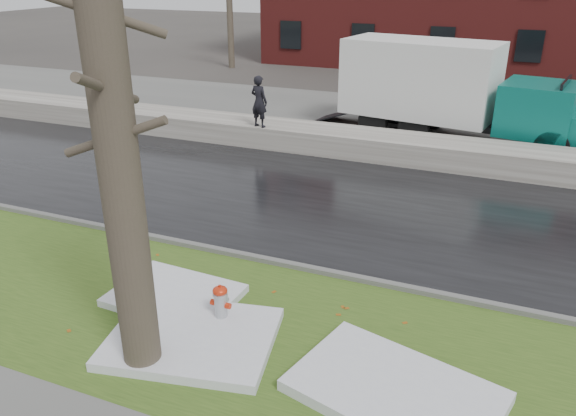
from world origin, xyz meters
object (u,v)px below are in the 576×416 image
at_px(tree, 116,143).
at_px(worker, 259,101).
at_px(fire_hydrant, 221,303).
at_px(box_truck, 449,89).

xyz_separation_m(tree, worker, (-3.03, 10.74, -1.98)).
distance_m(fire_hydrant, worker, 10.08).
distance_m(fire_hydrant, tree, 3.47).
bearing_deg(fire_hydrant, worker, 112.11).
bearing_deg(box_truck, worker, -137.51).
height_order(tree, worker, tree).
distance_m(tree, box_truck, 14.60).
relative_size(fire_hydrant, worker, 0.45).
bearing_deg(fire_hydrant, box_truck, 82.60).
relative_size(fire_hydrant, tree, 0.11).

